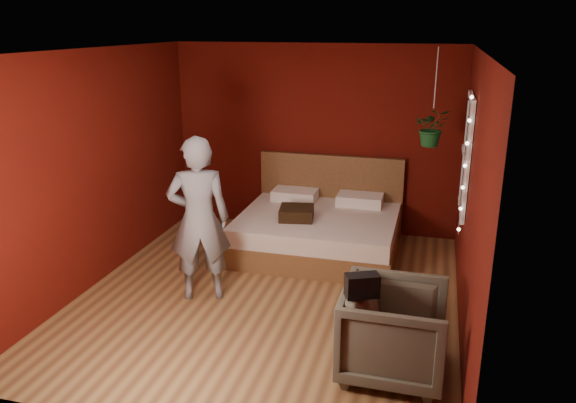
% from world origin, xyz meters
% --- Properties ---
extents(floor, '(4.50, 4.50, 0.00)m').
position_xyz_m(floor, '(0.00, 0.00, 0.00)').
color(floor, olive).
rests_on(floor, ground).
extents(room_walls, '(4.04, 4.54, 2.62)m').
position_xyz_m(room_walls, '(0.00, 0.00, 1.68)').
color(room_walls, '#581009').
rests_on(room_walls, ground).
extents(window, '(0.05, 0.97, 1.27)m').
position_xyz_m(window, '(1.97, 0.90, 1.50)').
color(window, white).
rests_on(window, room_walls).
extents(fairy_lights, '(0.04, 0.04, 1.45)m').
position_xyz_m(fairy_lights, '(1.94, 0.37, 1.50)').
color(fairy_lights, silver).
rests_on(fairy_lights, room_walls).
extents(bed, '(2.01, 1.71, 1.11)m').
position_xyz_m(bed, '(0.26, 1.44, 0.29)').
color(bed, brown).
rests_on(bed, ground).
extents(person, '(0.76, 0.64, 1.78)m').
position_xyz_m(person, '(-0.69, -0.20, 0.89)').
color(person, slate).
rests_on(person, ground).
extents(armchair, '(0.88, 0.85, 0.79)m').
position_xyz_m(armchair, '(1.43, -1.08, 0.40)').
color(armchair, '#5A5847').
rests_on(armchair, ground).
extents(handbag, '(0.29, 0.23, 0.19)m').
position_xyz_m(handbag, '(1.17, -1.30, 0.89)').
color(handbag, black).
rests_on(handbag, armchair).
extents(throw_pillow, '(0.48, 0.48, 0.15)m').
position_xyz_m(throw_pillow, '(0.02, 1.15, 0.58)').
color(throw_pillow, '#301F10').
rests_on(throw_pillow, bed).
extents(hanging_plant, '(0.43, 0.38, 1.12)m').
position_xyz_m(hanging_plant, '(1.59, 1.33, 1.70)').
color(hanging_plant, silver).
rests_on(hanging_plant, room_walls).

